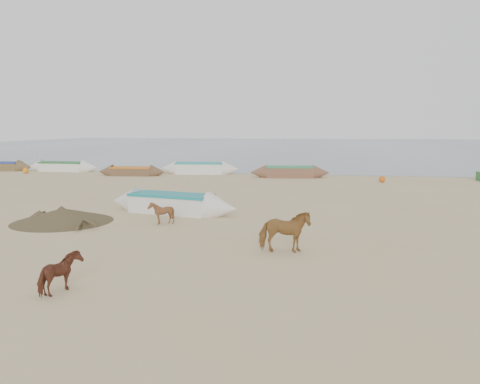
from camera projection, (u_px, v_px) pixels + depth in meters
name	position (u px, v px, depth m)	size (l,w,h in m)	color
ground	(222.00, 234.00, 16.93)	(140.00, 140.00, 0.00)	tan
sea	(300.00, 146.00, 97.11)	(160.00, 160.00, 0.00)	slate
cow_adult	(284.00, 232.00, 14.39)	(0.71, 1.57, 1.33)	olive
calf_front	(161.00, 213.00, 18.65)	(0.75, 0.84, 0.93)	brown
calf_right	(61.00, 274.00, 10.87)	(0.93, 0.80, 0.94)	brown
near_canoe	(171.00, 203.00, 21.11)	(6.40, 1.38, 0.88)	silver
debris_pile	(62.00, 215.00, 19.12)	(4.05, 4.05, 0.57)	brown
waterline_canoes	(234.00, 170.00, 37.75)	(54.81, 3.93, 0.95)	brown
beach_clutter	(337.00, 174.00, 36.03)	(44.58, 5.47, 0.64)	#306C36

